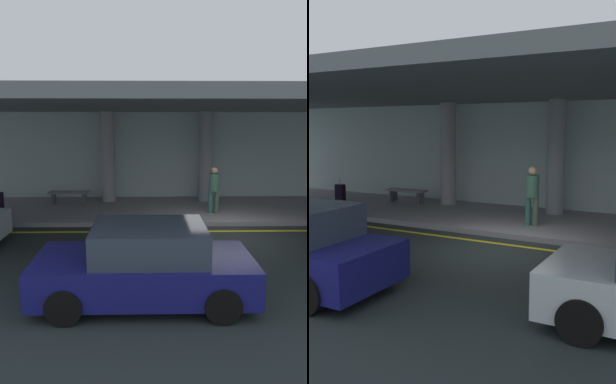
% 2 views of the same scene
% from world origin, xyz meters
% --- Properties ---
extents(ground_plane, '(60.00, 60.00, 0.00)m').
position_xyz_m(ground_plane, '(0.00, 0.00, 0.00)').
color(ground_plane, '#232B2B').
extents(sidewalk, '(26.00, 4.20, 0.15)m').
position_xyz_m(sidewalk, '(0.00, 3.10, 0.07)').
color(sidewalk, gray).
rests_on(sidewalk, ground).
extents(lane_stripe_yellow, '(26.00, 0.14, 0.01)m').
position_xyz_m(lane_stripe_yellow, '(0.00, 0.45, 0.00)').
color(lane_stripe_yellow, yellow).
rests_on(lane_stripe_yellow, ground).
extents(support_column_far_left, '(0.58, 0.58, 3.65)m').
position_xyz_m(support_column_far_left, '(-4.00, 4.37, 1.97)').
color(support_column_far_left, gray).
rests_on(support_column_far_left, sidewalk).
extents(support_column_left_mid, '(0.58, 0.58, 3.65)m').
position_xyz_m(support_column_left_mid, '(0.00, 4.37, 1.97)').
color(support_column_left_mid, gray).
rests_on(support_column_left_mid, sidewalk).
extents(ceiling_overhang, '(28.00, 13.20, 0.30)m').
position_xyz_m(ceiling_overhang, '(0.00, 2.60, 3.95)').
color(ceiling_overhang, slate).
rests_on(ceiling_overhang, support_column_far_left).
extents(terminal_back_wall, '(26.00, 0.30, 3.80)m').
position_xyz_m(terminal_back_wall, '(0.00, 5.35, 1.90)').
color(terminal_back_wall, '#A8BABA').
rests_on(terminal_back_wall, ground).
extents(car_navy, '(4.10, 1.92, 1.50)m').
position_xyz_m(car_navy, '(-2.46, -4.05, 0.71)').
color(car_navy, navy).
rests_on(car_navy, ground).
extents(traveler_with_luggage, '(0.38, 0.38, 1.68)m').
position_xyz_m(traveler_with_luggage, '(-0.03, 2.21, 1.11)').
color(traveler_with_luggage, '#306158').
rests_on(traveler_with_luggage, sidewalk).
extents(bench_metal, '(1.60, 0.50, 0.48)m').
position_xyz_m(bench_metal, '(-5.56, 3.92, 0.50)').
color(bench_metal, slate).
rests_on(bench_metal, sidewalk).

